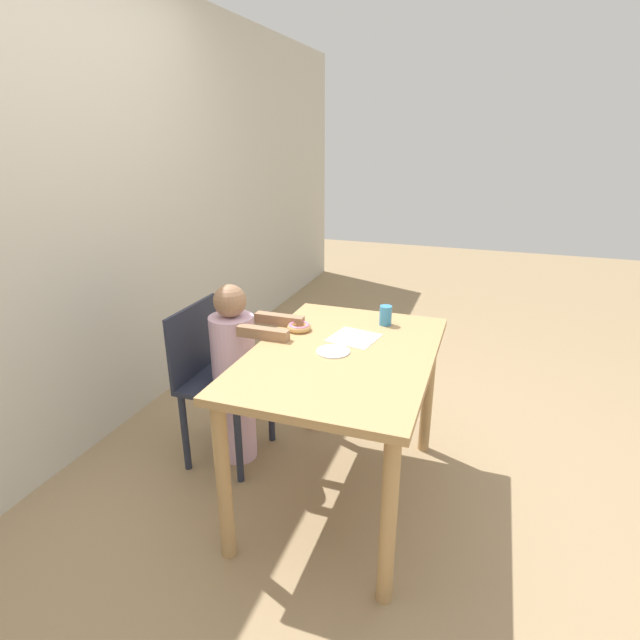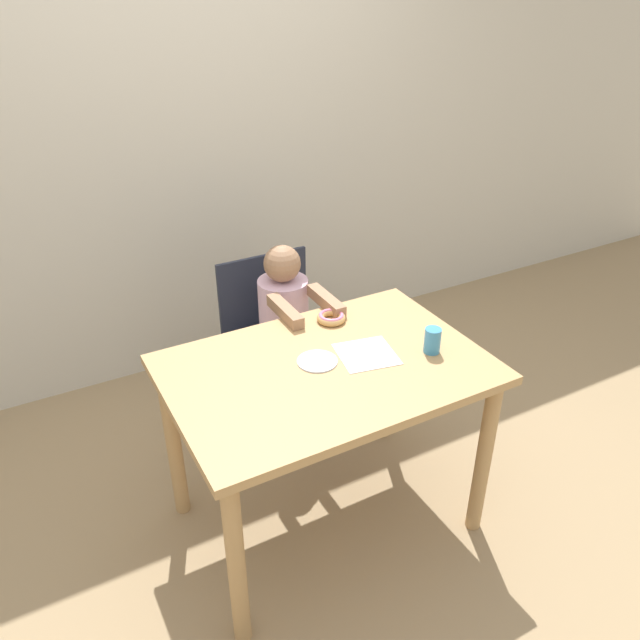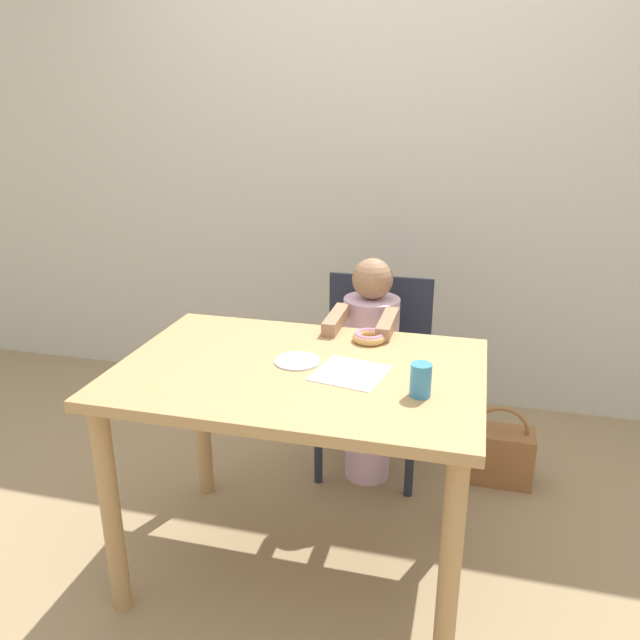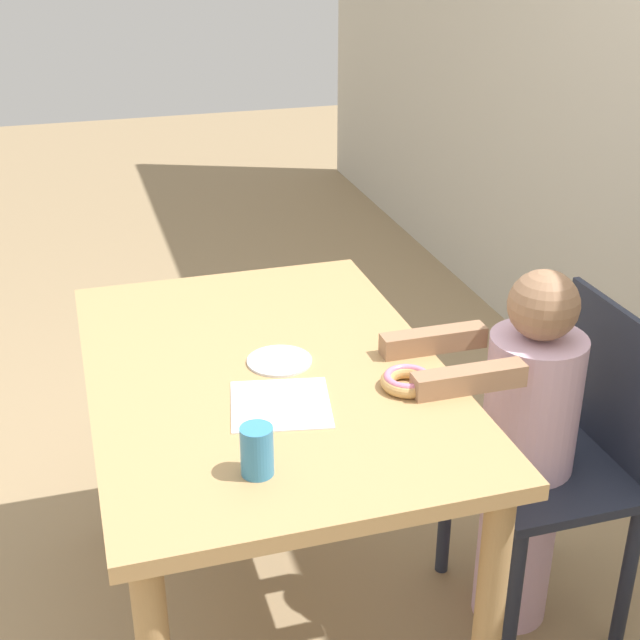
# 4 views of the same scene
# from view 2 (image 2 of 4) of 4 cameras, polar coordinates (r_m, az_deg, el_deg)

# --- Properties ---
(ground_plane) EXTENTS (12.00, 12.00, 0.00)m
(ground_plane) POSITION_cam_2_polar(r_m,az_deg,el_deg) (2.74, 0.53, -17.52)
(ground_plane) COLOR #997F5B
(wall_back) EXTENTS (8.00, 0.05, 2.50)m
(wall_back) POSITION_cam_2_polar(r_m,az_deg,el_deg) (3.31, -12.31, 15.73)
(wall_back) COLOR beige
(wall_back) RESTS_ON ground_plane
(dining_table) EXTENTS (1.14, 0.78, 0.76)m
(dining_table) POSITION_cam_2_polar(r_m,az_deg,el_deg) (2.31, 0.60, -6.52)
(dining_table) COLOR tan
(dining_table) RESTS_ON ground_plane
(chair) EXTENTS (0.45, 0.37, 0.84)m
(chair) POSITION_cam_2_polar(r_m,az_deg,el_deg) (2.99, -4.09, -1.60)
(chair) COLOR #232838
(chair) RESTS_ON ground_plane
(child_figure) EXTENTS (0.24, 0.46, 0.97)m
(child_figure) POSITION_cam_2_polar(r_m,az_deg,el_deg) (2.89, -3.19, -2.00)
(child_figure) COLOR silver
(child_figure) RESTS_ON ground_plane
(donut) EXTENTS (0.12, 0.12, 0.03)m
(donut) POSITION_cam_2_polar(r_m,az_deg,el_deg) (2.51, 1.03, 0.26)
(donut) COLOR tan
(donut) RESTS_ON dining_table
(napkin) EXTENTS (0.24, 0.24, 0.00)m
(napkin) POSITION_cam_2_polar(r_m,az_deg,el_deg) (2.31, 4.27, -3.13)
(napkin) COLOR white
(napkin) RESTS_ON dining_table
(handbag) EXTENTS (0.28, 0.16, 0.35)m
(handbag) POSITION_cam_2_polar(r_m,az_deg,el_deg) (3.40, 4.58, -4.14)
(handbag) COLOR brown
(handbag) RESTS_ON ground_plane
(cup) EXTENTS (0.06, 0.06, 0.10)m
(cup) POSITION_cam_2_polar(r_m,az_deg,el_deg) (2.33, 10.24, -1.85)
(cup) COLOR teal
(cup) RESTS_ON dining_table
(plate) EXTENTS (0.15, 0.15, 0.01)m
(plate) POSITION_cam_2_polar(r_m,az_deg,el_deg) (2.26, -0.25, -3.79)
(plate) COLOR silver
(plate) RESTS_ON dining_table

